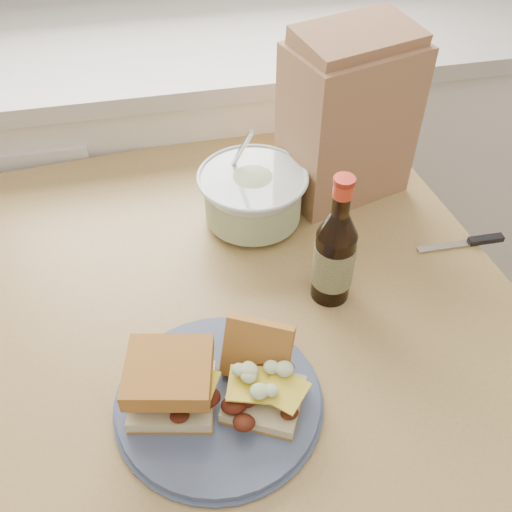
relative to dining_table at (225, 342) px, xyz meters
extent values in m
cube|color=white|center=(0.01, 0.78, -0.24)|extent=(2.40, 0.60, 0.90)
cube|color=beige|center=(0.01, 0.78, 0.23)|extent=(2.50, 0.64, 0.04)
cube|color=tan|center=(0.00, 0.00, 0.10)|extent=(1.05, 1.05, 0.04)
cube|color=tan|center=(-0.47, 0.39, -0.31)|extent=(0.07, 0.07, 0.76)
cube|color=tan|center=(0.39, 0.47, -0.31)|extent=(0.07, 0.07, 0.76)
cylinder|color=#495676|center=(-0.04, -0.19, 0.13)|extent=(0.29, 0.29, 0.02)
cube|color=beige|center=(-0.10, -0.19, 0.15)|extent=(0.13, 0.13, 0.02)
cube|color=yellow|center=(-0.10, -0.19, 0.18)|extent=(0.08, 0.08, 0.00)
cube|color=#B2782F|center=(-0.10, -0.19, 0.21)|extent=(0.13, 0.13, 0.03)
cube|color=beige|center=(0.02, -0.22, 0.15)|extent=(0.13, 0.13, 0.02)
cube|color=yellow|center=(0.02, -0.22, 0.18)|extent=(0.08, 0.08, 0.00)
cube|color=#B2782F|center=(0.03, -0.16, 0.18)|extent=(0.12, 0.10, 0.09)
cone|color=silver|center=(0.09, 0.19, 0.17)|extent=(0.20, 0.20, 0.10)
cylinder|color=beige|center=(0.09, 0.19, 0.16)|extent=(0.18, 0.18, 0.07)
torus|color=silver|center=(0.09, 0.19, 0.22)|extent=(0.20, 0.20, 0.01)
cylinder|color=silver|center=(0.07, 0.22, 0.25)|extent=(0.04, 0.08, 0.13)
cylinder|color=black|center=(0.18, -0.02, 0.19)|extent=(0.06, 0.06, 0.13)
cone|color=black|center=(0.18, -0.02, 0.27)|extent=(0.06, 0.06, 0.04)
cylinder|color=black|center=(0.18, -0.02, 0.32)|extent=(0.03, 0.03, 0.06)
cylinder|color=red|center=(0.18, -0.02, 0.34)|extent=(0.03, 0.03, 0.02)
cylinder|color=maroon|center=(0.18, -0.02, 0.36)|extent=(0.03, 0.03, 0.01)
cylinder|color=#343D1E|center=(0.18, -0.02, 0.19)|extent=(0.07, 0.07, 0.08)
cube|color=silver|center=(0.42, 0.04, 0.12)|extent=(0.11, 0.02, 0.00)
cube|color=black|center=(0.50, 0.04, 0.12)|extent=(0.07, 0.02, 0.01)
cube|color=#AB7553|center=(0.29, 0.25, 0.27)|extent=(0.26, 0.21, 0.30)
camera|label=1|loc=(-0.08, -0.63, 0.84)|focal=40.00mm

